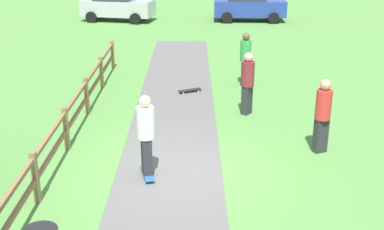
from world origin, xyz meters
name	(u,v)px	position (x,y,z in m)	size (l,w,h in m)	color
ground_plane	(169,173)	(0.00, 0.00, 0.00)	(60.00, 60.00, 0.00)	#568E42
asphalt_path	(169,172)	(0.00, 0.00, 0.01)	(2.40, 28.00, 0.02)	#605E5B
wooden_fence	(51,146)	(-2.60, 0.00, 0.67)	(0.12, 18.12, 1.10)	olive
skater_riding	(145,132)	(-0.47, -0.21, 1.08)	(0.46, 0.82, 1.89)	#265999
skateboard_loose	(189,90)	(0.45, 5.87, 0.09)	(0.81, 0.53, 0.08)	black
bystander_green	(245,56)	(2.37, 6.75, 1.03)	(0.48, 0.48, 1.86)	#2D2D33
bystander_red	(322,112)	(3.68, 1.14, 1.04)	(0.50, 0.50, 1.86)	#2D2D33
bystander_maroon	(247,80)	(2.14, 3.84, 1.04)	(0.53, 0.53, 1.86)	#2D2D33
parked_car_silver	(116,5)	(-3.93, 19.79, 0.96)	(4.46, 2.66, 1.92)	#B7B7BC
parked_car_blue	(248,5)	(3.89, 19.78, 0.96)	(4.28, 2.16, 1.92)	#283D99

